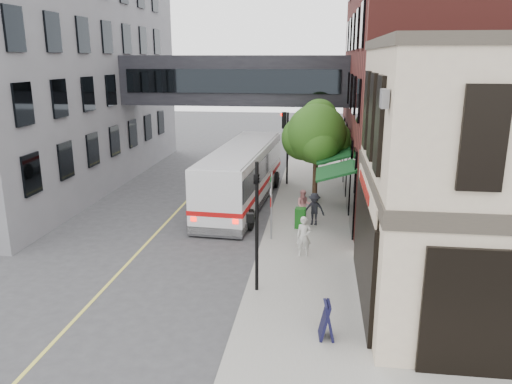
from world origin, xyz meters
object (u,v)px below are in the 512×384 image
(pedestrian_a, at_px, (304,236))
(sandwich_board, at_px, (327,320))
(pedestrian_b, at_px, (304,205))
(pedestrian_c, at_px, (314,209))
(bus, at_px, (242,173))
(newspaper_box, at_px, (300,218))

(pedestrian_a, bearing_deg, sandwich_board, -84.77)
(pedestrian_b, distance_m, pedestrian_c, 0.87)
(pedestrian_b, bearing_deg, bus, 138.73)
(pedestrian_b, height_order, sandwich_board, pedestrian_b)
(pedestrian_c, xyz_separation_m, newspaper_box, (-0.62, -0.55, -0.29))
(pedestrian_c, bearing_deg, sandwich_board, -75.51)
(bus, relative_size, sandwich_board, 10.84)
(bus, xyz_separation_m, pedestrian_a, (3.67, -7.51, -0.79))
(newspaper_box, bearing_deg, bus, 134.13)
(pedestrian_a, distance_m, sandwich_board, 6.10)
(pedestrian_b, bearing_deg, pedestrian_c, -54.19)
(pedestrian_c, relative_size, newspaper_box, 1.61)
(newspaper_box, xyz_separation_m, sandwich_board, (1.15, -9.40, 0.06))
(pedestrian_b, xyz_separation_m, newspaper_box, (-0.10, -1.24, -0.27))
(newspaper_box, height_order, sandwich_board, sandwich_board)
(pedestrian_a, bearing_deg, pedestrian_c, 81.99)
(bus, relative_size, pedestrian_c, 7.58)
(pedestrian_a, bearing_deg, newspaper_box, 91.74)
(pedestrian_a, relative_size, pedestrian_b, 1.08)
(pedestrian_a, height_order, sandwich_board, pedestrian_a)
(bus, bearing_deg, pedestrian_c, -41.82)
(newspaper_box, relative_size, sandwich_board, 0.89)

